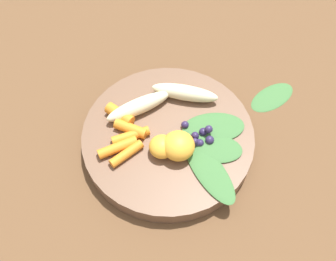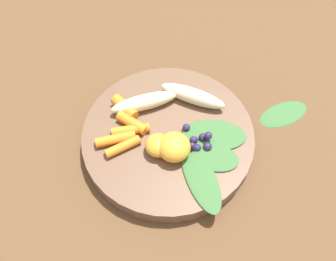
# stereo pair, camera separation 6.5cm
# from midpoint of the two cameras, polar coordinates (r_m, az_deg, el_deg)

# --- Properties ---
(ground_plane) EXTENTS (2.40, 2.40, 0.00)m
(ground_plane) POSITION_cam_midpoint_polar(r_m,az_deg,el_deg) (0.68, 2.71, -2.01)
(ground_plane) COLOR brown
(bowl) EXTENTS (0.28, 0.28, 0.03)m
(bowl) POSITION_cam_midpoint_polar(r_m,az_deg,el_deg) (0.67, 2.76, -1.36)
(bowl) COLOR brown
(bowl) RESTS_ON ground_plane
(banana_peeled_left) EXTENTS (0.12, 0.03, 0.03)m
(banana_peeled_left) POSITION_cam_midpoint_polar(r_m,az_deg,el_deg) (0.67, -0.65, 3.82)
(banana_peeled_left) COLOR beige
(banana_peeled_left) RESTS_ON bowl
(banana_peeled_right) EXTENTS (0.11, 0.09, 0.03)m
(banana_peeled_right) POSITION_cam_midpoint_polar(r_m,az_deg,el_deg) (0.69, 6.22, 4.71)
(banana_peeled_right) COLOR beige
(banana_peeled_right) RESTS_ON bowl
(orange_segment_near) EXTENTS (0.05, 0.05, 0.04)m
(orange_segment_near) POSITION_cam_midpoint_polar(r_m,az_deg,el_deg) (0.62, 3.71, -2.63)
(orange_segment_near) COLOR #F4A833
(orange_segment_near) RESTS_ON bowl
(orange_segment_far) EXTENTS (0.04, 0.04, 0.03)m
(orange_segment_far) POSITION_cam_midpoint_polar(r_m,az_deg,el_deg) (0.63, 1.54, -2.35)
(orange_segment_far) COLOR #F4A833
(orange_segment_far) RESTS_ON bowl
(carrot_front) EXTENTS (0.04, 0.05, 0.02)m
(carrot_front) POSITION_cam_midpoint_polar(r_m,az_deg,el_deg) (0.67, -3.46, 3.07)
(carrot_front) COLOR orange
(carrot_front) RESTS_ON bowl
(carrot_mid_left) EXTENTS (0.05, 0.05, 0.02)m
(carrot_mid_left) POSITION_cam_midpoint_polar(r_m,az_deg,el_deg) (0.66, -2.32, 0.87)
(carrot_mid_left) COLOR orange
(carrot_mid_left) RESTS_ON bowl
(carrot_mid_right) EXTENTS (0.06, 0.02, 0.02)m
(carrot_mid_right) POSITION_cam_midpoint_polar(r_m,az_deg,el_deg) (0.65, -2.51, -0.12)
(carrot_mid_right) COLOR orange
(carrot_mid_right) RESTS_ON bowl
(carrot_rear) EXTENTS (0.06, 0.02, 0.02)m
(carrot_rear) POSITION_cam_midpoint_polar(r_m,az_deg,el_deg) (0.64, -4.62, -1.45)
(carrot_rear) COLOR orange
(carrot_rear) RESTS_ON bowl
(carrot_small) EXTENTS (0.06, 0.03, 0.01)m
(carrot_small) POSITION_cam_midpoint_polar(r_m,az_deg,el_deg) (0.64, -3.56, -2.53)
(carrot_small) COLOR orange
(carrot_small) RESTS_ON bowl
(blueberry_pile) EXTENTS (0.05, 0.05, 0.02)m
(blueberry_pile) POSITION_cam_midpoint_polar(r_m,az_deg,el_deg) (0.64, 7.07, -1.74)
(blueberry_pile) COLOR #2D234C
(blueberry_pile) RESTS_ON bowl
(kale_leaf_left) EXTENTS (0.05, 0.13, 0.01)m
(kale_leaf_left) POSITION_cam_midpoint_polar(r_m,az_deg,el_deg) (0.62, 7.64, -6.78)
(kale_leaf_left) COLOR #3D7038
(kale_leaf_left) RESTS_ON bowl
(kale_leaf_right) EXTENTS (0.11, 0.10, 0.01)m
(kale_leaf_right) POSITION_cam_midpoint_polar(r_m,az_deg,el_deg) (0.64, 8.85, -3.73)
(kale_leaf_right) COLOR #3D7038
(kale_leaf_right) RESTS_ON bowl
(kale_leaf_rear) EXTENTS (0.12, 0.09, 0.01)m
(kale_leaf_rear) POSITION_cam_midpoint_polar(r_m,az_deg,el_deg) (0.66, 9.38, -0.83)
(kale_leaf_rear) COLOR #3D7038
(kale_leaf_rear) RESTS_ON bowl
(kale_leaf_stray) EXTENTS (0.10, 0.06, 0.01)m
(kale_leaf_stray) POSITION_cam_midpoint_polar(r_m,az_deg,el_deg) (0.75, 18.49, 2.12)
(kale_leaf_stray) COLOR #3D7038
(kale_leaf_stray) RESTS_ON ground_plane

